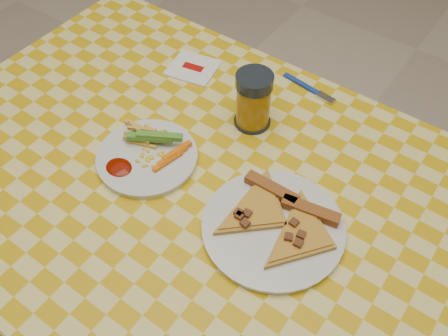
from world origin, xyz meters
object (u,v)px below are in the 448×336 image
Objects in this scene: plate_left at (147,158)px; drink_glass at (253,101)px; plate_right at (273,228)px; table at (198,202)px.

plate_left is 0.26m from drink_glass.
plate_right is at bearing -48.53° from drink_glass.
plate_left is at bearing -178.84° from plate_right.
plate_right is (0.19, -0.01, 0.08)m from table.
plate_left is 0.31m from plate_right.
plate_right is at bearing -2.42° from table.
plate_left reaches higher than table.
drink_glass is (-0.19, 0.22, 0.06)m from plate_right.
plate_left is (-0.12, -0.01, 0.08)m from table.
drink_glass reaches higher than plate_right.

